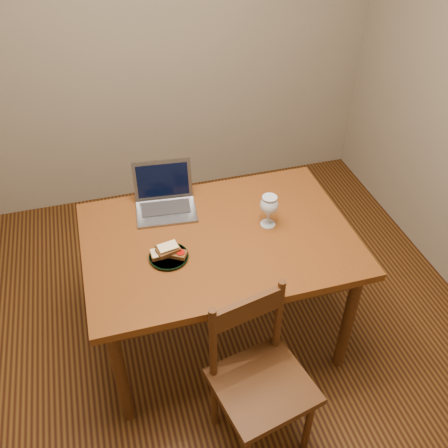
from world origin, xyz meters
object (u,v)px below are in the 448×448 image
object	(u,v)px
milk_glass	(269,211)
laptop	(165,197)
chair	(261,375)
table	(219,250)
plate	(169,257)

from	to	relation	value
milk_glass	laptop	xyz separation A→B (m)	(-0.46, 0.29, -0.03)
chair	laptop	distance (m)	1.01
laptop	milk_glass	bearing A→B (deg)	-26.59
table	plate	distance (m)	0.29
milk_glass	chair	bearing A→B (deg)	-111.08
milk_glass	laptop	world-z (taller)	laptop
plate	milk_glass	bearing A→B (deg)	11.04
chair	milk_glass	bearing A→B (deg)	56.86
chair	laptop	size ratio (longest dim) A/B	1.43
milk_glass	table	bearing A→B (deg)	-175.27
table	chair	world-z (taller)	chair
chair	plate	world-z (taller)	chair
chair	laptop	bearing A→B (deg)	91.15
table	laptop	world-z (taller)	laptop
milk_glass	laptop	bearing A→B (deg)	147.67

